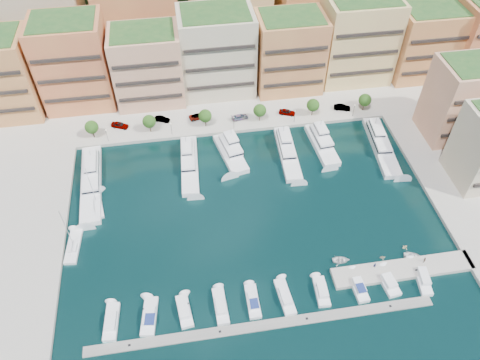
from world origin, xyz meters
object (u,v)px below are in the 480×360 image
at_px(car_2, 198,116).
at_px(cruiser_8, 388,282).
at_px(tree_5, 365,100).
at_px(car_0, 120,125).
at_px(yacht_2, 189,162).
at_px(cruiser_4, 253,302).
at_px(tree_0, 92,127).
at_px(lamppost_0, 106,133).
at_px(cruiser_9, 422,277).
at_px(tree_2, 205,116).
at_px(cruiser_7, 358,286).
at_px(tree_4, 313,105).
at_px(car_3, 240,117).
at_px(yacht_6, 380,143).
at_px(tree_1, 149,121).
at_px(cruiser_1, 149,317).
at_px(cruiser_0, 111,322).
at_px(lamppost_4, 354,108).
at_px(tender_0, 341,260).
at_px(cruiser_3, 221,306).
at_px(tree_3, 260,110).
at_px(sailboat_2, 97,205).
at_px(yacht_0, 91,179).
at_px(person_0, 375,265).
at_px(cruiser_6, 321,292).
at_px(lamppost_1, 171,127).
at_px(yacht_3, 230,151).
at_px(sailboat_1, 74,247).
at_px(lamppost_2, 234,121).
at_px(tender_1, 382,257).
at_px(lamppost_3, 295,114).
at_px(car_1, 162,119).
at_px(tender_3, 405,247).
at_px(car_5, 342,107).
at_px(yacht_5, 322,142).
at_px(car_4, 287,112).
at_px(yacht_4, 287,151).
at_px(tender_2, 413,256).

bearing_deg(car_2, cruiser_8, -164.52).
xyz_separation_m(tree_5, car_0, (-72.82, 3.32, -2.88)).
height_order(yacht_2, cruiser_4, yacht_2).
height_order(tree_0, lamppost_0, tree_0).
bearing_deg(cruiser_9, tree_5, 83.46).
xyz_separation_m(tree_2, cruiser_7, (26.76, -58.10, -4.17)).
distance_m(tree_4, car_3, 21.91).
xyz_separation_m(tree_4, cruiser_7, (-5.24, -58.10, -4.17)).
height_order(yacht_6, car_0, yacht_6).
height_order(tree_1, car_3, tree_1).
relative_size(cruiser_1, cruiser_4, 1.13).
bearing_deg(tree_1, cruiser_0, -99.39).
bearing_deg(lamppost_4, tender_0, -111.08).
distance_m(cruiser_4, car_0, 67.73).
xyz_separation_m(yacht_6, cruiser_3, (-50.93, -42.61, -0.66)).
xyz_separation_m(tree_3, cruiser_8, (17.53, -58.08, -4.20)).
height_order(lamppost_4, sailboat_2, sailboat_2).
distance_m(tree_3, lamppost_0, 44.07).
height_order(yacht_0, cruiser_8, yacht_0).
height_order(cruiser_7, person_0, person_0).
xyz_separation_m(cruiser_1, cruiser_6, (36.52, 0.04, -0.02)).
bearing_deg(lamppost_1, cruiser_9, -47.38).
bearing_deg(cruiser_9, tender_0, 156.06).
relative_size(tree_5, yacht_3, 0.33).
bearing_deg(person_0, tree_0, -1.29).
height_order(tree_4, sailboat_1, sailboat_1).
distance_m(tree_2, tree_5, 48.00).
height_order(lamppost_1, yacht_3, yacht_3).
relative_size(tree_5, lamppost_2, 1.35).
distance_m(tree_1, person_0, 72.28).
distance_m(tree_1, tender_1, 72.55).
bearing_deg(lamppost_3, cruiser_6, -97.54).
xyz_separation_m(lamppost_1, yacht_2, (3.93, -12.19, -2.62)).
bearing_deg(yacht_2, person_0, -46.47).
height_order(tree_3, car_1, tree_3).
xyz_separation_m(tender_3, car_5, (0.85, 50.93, 1.41)).
bearing_deg(yacht_5, lamppost_2, 156.80).
bearing_deg(cruiser_7, car_2, 114.87).
height_order(lamppost_2, yacht_5, yacht_5).
xyz_separation_m(cruiser_4, sailboat_2, (-33.99, 32.68, -0.26)).
bearing_deg(lamppost_3, cruiser_7, -89.22).
distance_m(cruiser_7, cruiser_8, 6.78).
bearing_deg(car_0, cruiser_0, -157.86).
bearing_deg(sailboat_1, car_4, 33.37).
bearing_deg(cruiser_9, tree_2, 125.44).
bearing_deg(yacht_0, yacht_4, 2.98).
xyz_separation_m(tender_1, tender_2, (6.95, -0.87, 0.06)).
relative_size(cruiser_0, car_4, 1.74).
distance_m(yacht_2, cruiser_7, 54.59).
bearing_deg(yacht_4, tree_4, 52.65).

